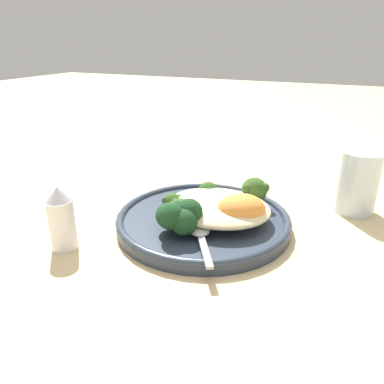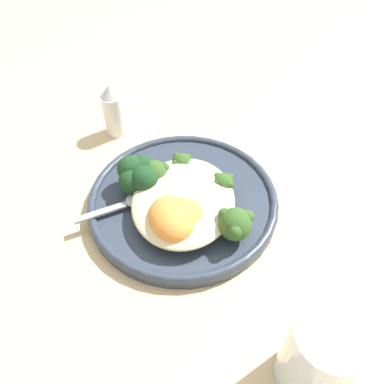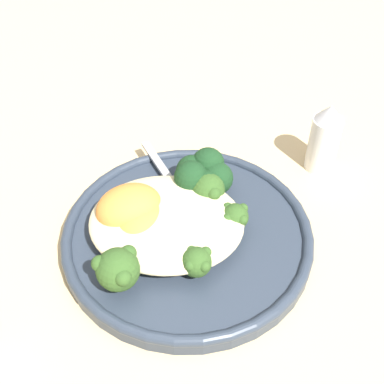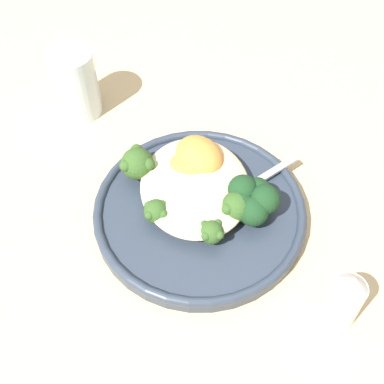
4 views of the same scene
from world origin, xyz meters
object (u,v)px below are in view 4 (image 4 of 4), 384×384
sweet_potato_chunk_1 (191,169)px  kale_tuft (252,199)px  sweet_potato_chunk_0 (199,157)px  broccoli_stalk_1 (168,203)px  salt_shaker (345,300)px  plate (200,211)px  spoon (248,186)px  water_glass (75,83)px  quinoa_mound (195,186)px  broccoli_stalk_2 (208,217)px  broccoli_stalk_0 (146,166)px  broccoli_stalk_3 (231,203)px

sweet_potato_chunk_1 → kale_tuft: size_ratio=1.01×
sweet_potato_chunk_0 → sweet_potato_chunk_1: bearing=-38.8°
broccoli_stalk_1 → salt_shaker: (0.15, 0.17, 0.01)m
plate → spoon: (-0.02, 0.06, 0.01)m
kale_tuft → water_glass: water_glass is taller
sweet_potato_chunk_1 → kale_tuft: (0.06, 0.07, 0.01)m
kale_tuft → water_glass: (-0.22, -0.21, 0.01)m
quinoa_mound → water_glass: bearing=-141.1°
broccoli_stalk_2 → kale_tuft: kale_tuft is taller
quinoa_mound → sweet_potato_chunk_1: sweet_potato_chunk_1 is taller
kale_tuft → salt_shaker: 0.16m
kale_tuft → broccoli_stalk_1: bearing=-96.0°
broccoli_stalk_0 → broccoli_stalk_1: size_ratio=1.42×
sweet_potato_chunk_0 → kale_tuft: bearing=37.3°
plate → sweet_potato_chunk_0: sweet_potato_chunk_0 is taller
sweet_potato_chunk_0 → kale_tuft: (0.07, 0.05, -0.00)m
broccoli_stalk_3 → sweet_potato_chunk_1: (-0.06, -0.04, -0.00)m
broccoli_stalk_1 → spoon: broccoli_stalk_1 is taller
broccoli_stalk_3 → kale_tuft: kale_tuft is taller
kale_tuft → salt_shaker: size_ratio=0.72×
broccoli_stalk_0 → sweet_potato_chunk_1: bearing=-169.6°
quinoa_mound → water_glass: water_glass is taller
quinoa_mound → sweet_potato_chunk_0: size_ratio=2.29×
broccoli_stalk_2 → water_glass: (-0.23, -0.16, 0.02)m
plate → broccoli_stalk_0: (-0.05, -0.06, 0.03)m
broccoli_stalk_0 → water_glass: size_ratio=1.22×
sweet_potato_chunk_0 → spoon: size_ratio=0.65×
kale_tuft → spoon: 0.04m
quinoa_mound → broccoli_stalk_3: 0.05m
broccoli_stalk_3 → sweet_potato_chunk_0: bearing=165.2°
sweet_potato_chunk_0 → salt_shaker: (0.21, 0.13, 0.00)m
plate → broccoli_stalk_2: bearing=14.6°
sweet_potato_chunk_0 → sweet_potato_chunk_1: sweet_potato_chunk_0 is taller
sweet_potato_chunk_1 → spoon: sweet_potato_chunk_1 is taller
broccoli_stalk_1 → spoon: size_ratio=0.83×
sweet_potato_chunk_0 → kale_tuft: same height
sweet_potato_chunk_0 → quinoa_mound: bearing=-13.4°
kale_tuft → salt_shaker: bearing=28.5°
sweet_potato_chunk_1 → water_glass: bearing=-137.3°
plate → broccoli_stalk_1: broccoli_stalk_1 is taller
plate → quinoa_mound: quinoa_mound is taller
quinoa_mound → broccoli_stalk_1: broccoli_stalk_1 is taller
spoon → kale_tuft: bearing=-126.3°
broccoli_stalk_0 → broccoli_stalk_2: 0.11m
quinoa_mound → broccoli_stalk_0: broccoli_stalk_0 is taller
broccoli_stalk_0 → broccoli_stalk_3: bearing=165.0°
kale_tuft → spoon: bearing=175.0°
quinoa_mound → salt_shaker: size_ratio=1.75×
broccoli_stalk_1 → sweet_potato_chunk_1: bearing=-164.8°
broccoli_stalk_3 → spoon: (-0.03, 0.03, -0.01)m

